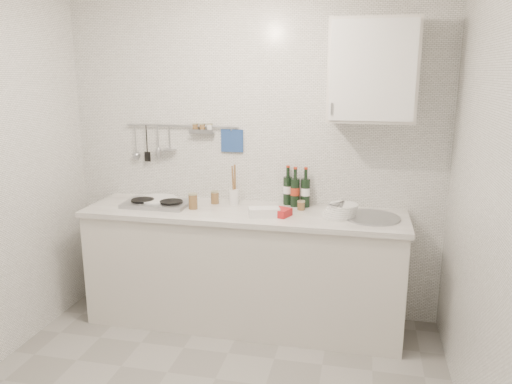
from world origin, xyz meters
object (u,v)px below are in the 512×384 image
wall_cabinet (372,71)px  plate_stack_sink (341,210)px  utensil_crock (234,195)px  plate_stack_hob (156,201)px  wine_bottles (296,186)px

wall_cabinet → plate_stack_sink: (-0.17, -0.12, -0.99)m
wall_cabinet → utensil_crock: (-1.02, 0.05, -0.95)m
wall_cabinet → plate_stack_hob: 1.92m
plate_stack_hob → wall_cabinet: bearing=1.8°
plate_stack_hob → plate_stack_sink: bearing=-2.5°
utensil_crock → wine_bottles: bearing=6.4°
plate_stack_sink → utensil_crock: utensil_crock is taller
wall_cabinet → utensil_crock: wall_cabinet is taller
plate_stack_sink → wine_bottles: 0.44m
plate_stack_hob → utensil_crock: (0.61, 0.11, 0.05)m
plate_stack_sink → utensil_crock: (-0.85, 0.17, 0.03)m
plate_stack_hob → plate_stack_sink: size_ratio=1.27×
plate_stack_sink → plate_stack_hob: bearing=177.5°
wall_cabinet → utensil_crock: size_ratio=2.17×
wall_cabinet → plate_stack_sink: 1.01m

